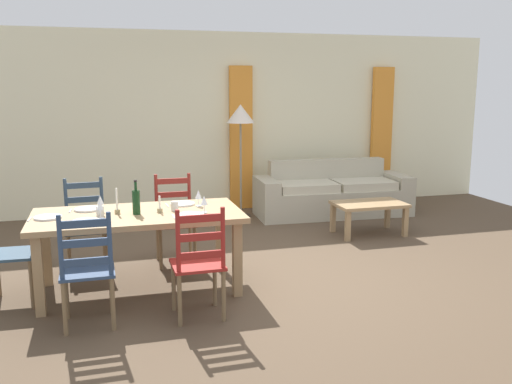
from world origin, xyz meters
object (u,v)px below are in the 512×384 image
(wine_glass_far_left, at_px, (100,201))
(coffee_table, at_px, (369,207))
(standing_lamp, at_px, (241,121))
(dining_chair_far_right, at_px, (175,219))
(couch, at_px, (331,195))
(wine_glass_near_left, at_px, (100,206))
(dining_chair_head_west, at_px, (5,251))
(coffee_cup_primary, at_px, (175,206))
(coffee_cup_secondary, at_px, (100,211))
(wine_glass_near_right, at_px, (204,201))
(dining_table, at_px, (138,222))
(dining_chair_near_left, at_px, (87,270))
(dining_chair_near_right, at_px, (199,263))
(wine_bottle, at_px, (136,202))
(dining_chair_far_left, at_px, (86,225))
(wine_glass_far_right, at_px, (198,195))

(wine_glass_far_left, bearing_deg, coffee_table, 18.92)
(standing_lamp, bearing_deg, dining_chair_far_right, -122.78)
(dining_chair_far_right, xyz_separation_m, couch, (2.56, 1.70, -0.19))
(standing_lamp, bearing_deg, wine_glass_far_left, -127.85)
(wine_glass_near_left, distance_m, standing_lamp, 3.46)
(dining_chair_head_west, xyz_separation_m, standing_lamp, (2.80, 2.66, 0.93))
(coffee_cup_primary, distance_m, coffee_cup_secondary, 0.67)
(wine_glass_near_right, relative_size, coffee_cup_primary, 1.79)
(dining_table, bearing_deg, dining_chair_far_right, 60.82)
(dining_chair_head_west, bearing_deg, dining_chair_near_left, -45.75)
(dining_chair_near_right, distance_m, coffee_cup_secondary, 1.11)
(wine_bottle, xyz_separation_m, coffee_cup_primary, (0.35, 0.05, -0.07))
(dining_table, distance_m, couch, 3.91)
(dining_chair_far_right, relative_size, couch, 0.41)
(dining_chair_head_west, bearing_deg, wine_glass_far_left, 8.52)
(dining_table, bearing_deg, wine_glass_near_right, -14.78)
(dining_chair_near_left, height_order, dining_chair_head_west, same)
(dining_chair_far_left, relative_size, wine_glass_near_left, 5.96)
(wine_bottle, relative_size, coffee_cup_primary, 3.51)
(wine_glass_near_left, relative_size, coffee_cup_primary, 1.79)
(dining_chair_near_left, bearing_deg, wine_bottle, 56.86)
(wine_bottle, xyz_separation_m, coffee_table, (3.02, 1.31, -0.51))
(dining_chair_far_left, height_order, wine_glass_far_left, dining_chair_far_left)
(coffee_cup_secondary, bearing_deg, coffee_table, 21.29)
(wine_glass_far_left, bearing_deg, coffee_cup_secondary, -91.68)
(dining_table, distance_m, wine_glass_far_right, 0.64)
(dining_chair_near_right, height_order, standing_lamp, standing_lamp)
(wine_glass_near_left, bearing_deg, wine_glass_far_left, 89.64)
(dining_chair_far_right, xyz_separation_m, wine_glass_far_left, (-0.76, -0.66, 0.38))
(coffee_cup_secondary, bearing_deg, wine_glass_near_left, -87.85)
(coffee_cup_secondary, distance_m, standing_lamp, 3.40)
(dining_chair_near_right, distance_m, wine_glass_near_right, 0.75)
(dining_chair_far_right, height_order, couch, dining_chair_far_right)
(coffee_cup_primary, distance_m, coffee_table, 2.98)
(wine_glass_far_left, bearing_deg, wine_glass_near_right, -16.82)
(dining_chair_far_left, distance_m, dining_chair_far_right, 0.92)
(wine_bottle, height_order, coffee_cup_primary, wine_bottle)
(dining_chair_far_right, bearing_deg, coffee_table, 10.62)
(wine_glass_near_right, bearing_deg, coffee_cup_secondary, 172.62)
(wine_bottle, distance_m, wine_glass_near_right, 0.61)
(dining_chair_head_west, bearing_deg, wine_glass_near_left, -8.28)
(couch, bearing_deg, standing_lamp, 172.23)
(dining_chair_head_west, height_order, coffee_cup_secondary, dining_chair_head_west)
(coffee_cup_primary, bearing_deg, dining_chair_far_left, 137.19)
(dining_chair_near_left, distance_m, dining_chair_near_right, 0.88)
(wine_glass_far_left, bearing_deg, standing_lamp, 52.15)
(dining_chair_far_left, xyz_separation_m, couch, (3.49, 1.71, -0.19))
(coffee_cup_primary, distance_m, standing_lamp, 3.03)
(wine_glass_near_right, bearing_deg, wine_bottle, 169.92)
(dining_chair_head_west, relative_size, wine_glass_far_left, 5.96)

